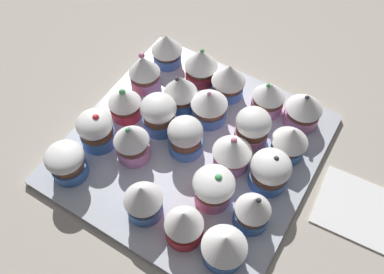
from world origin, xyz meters
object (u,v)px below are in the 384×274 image
(cupcake_2, at_px, (229,80))
(cupcake_19, at_px, (224,246))
(napkin, at_px, (367,212))
(cupcake_10, at_px, (270,171))
(cupcake_1, at_px, (269,97))
(cupcake_4, at_px, (167,49))
(cupcake_0, at_px, (304,109))
(cupcake_15, at_px, (253,210))
(cupcake_21, at_px, (143,200))
(cupcake_22, at_px, (67,162))
(cupcake_7, at_px, (209,105))
(cupcake_13, at_px, (159,114))
(baking_tray, at_px, (192,149))
(cupcake_6, at_px, (252,127))
(cupcake_12, at_px, (185,136))
(cupcake_14, at_px, (126,101))
(cupcake_20, at_px, (184,224))
(cupcake_18, at_px, (96,129))
(cupcake_5, at_px, (290,141))
(cupcake_9, at_px, (144,72))
(cupcake_17, at_px, (132,141))
(cupcake_16, at_px, (214,188))
(cupcake_8, at_px, (181,92))
(cupcake_3, at_px, (201,65))
(cupcake_11, at_px, (232,152))

(cupcake_2, distance_m, cupcake_19, 0.31)
(napkin, bearing_deg, cupcake_10, 13.40)
(cupcake_1, height_order, cupcake_4, same)
(cupcake_0, xyz_separation_m, cupcake_15, (-0.01, 0.21, 0.00))
(cupcake_21, distance_m, cupcake_22, 0.14)
(cupcake_7, height_order, cupcake_13, cupcake_13)
(napkin, bearing_deg, baking_tray, 8.32)
(cupcake_0, relative_size, cupcake_6, 1.03)
(baking_tray, xyz_separation_m, cupcake_12, (0.01, 0.01, 0.04))
(cupcake_7, height_order, cupcake_12, same)
(cupcake_12, relative_size, cupcake_13, 0.98)
(cupcake_2, relative_size, cupcake_15, 0.93)
(cupcake_14, bearing_deg, cupcake_20, 145.65)
(cupcake_1, height_order, cupcake_18, cupcake_18)
(cupcake_5, height_order, cupcake_12, cupcake_12)
(cupcake_0, xyz_separation_m, cupcake_13, (0.21, 0.14, 0.00))
(cupcake_4, distance_m, cupcake_5, 0.30)
(cupcake_4, height_order, cupcake_6, cupcake_6)
(cupcake_9, distance_m, cupcake_17, 0.15)
(napkin, bearing_deg, cupcake_0, -32.87)
(cupcake_5, xyz_separation_m, cupcake_13, (0.21, 0.06, 0.00))
(cupcake_0, relative_size, cupcake_16, 1.08)
(cupcake_7, relative_size, cupcake_8, 0.90)
(cupcake_3, bearing_deg, cupcake_11, 135.39)
(cupcake_9, height_order, cupcake_11, cupcake_9)
(cupcake_0, xyz_separation_m, cupcake_4, (0.28, -0.00, -0.00))
(cupcake_9, bearing_deg, cupcake_0, -165.62)
(cupcake_5, xyz_separation_m, cupcake_21, (0.14, 0.21, 0.00))
(cupcake_1, bearing_deg, napkin, 156.16)
(cupcake_1, distance_m, cupcake_6, 0.08)
(cupcake_12, distance_m, cupcake_17, 0.09)
(cupcake_3, height_order, cupcake_4, cupcake_3)
(baking_tray, relative_size, cupcake_5, 5.76)
(cupcake_4, distance_m, cupcake_6, 0.24)
(cupcake_15, bearing_deg, cupcake_3, -44.86)
(cupcake_4, bearing_deg, cupcake_19, 134.83)
(cupcake_16, bearing_deg, cupcake_1, -88.54)
(cupcake_5, height_order, cupcake_13, cupcake_13)
(cupcake_11, height_order, cupcake_17, cupcake_17)
(cupcake_15, relative_size, cupcake_20, 1.05)
(cupcake_13, distance_m, cupcake_19, 0.25)
(cupcake_19, relative_size, napkin, 0.46)
(cupcake_10, bearing_deg, cupcake_22, 28.23)
(cupcake_17, relative_size, cupcake_19, 1.16)
(cupcake_16, distance_m, napkin, 0.25)
(cupcake_8, bearing_deg, cupcake_19, 134.49)
(cupcake_4, xyz_separation_m, cupcake_9, (0.00, 0.07, 0.00))
(cupcake_10, height_order, cupcake_11, cupcake_10)
(cupcake_17, xyz_separation_m, cupcake_22, (0.07, 0.08, -0.01))
(cupcake_2, bearing_deg, cupcake_4, -4.18)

